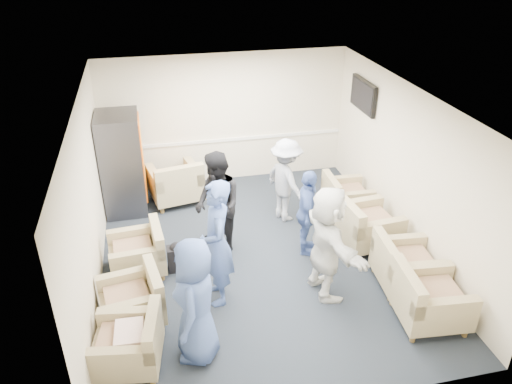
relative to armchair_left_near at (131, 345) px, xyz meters
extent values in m
plane|color=black|center=(2.02, 1.89, -0.32)|extent=(6.00, 6.00, 0.00)
plane|color=white|center=(2.02, 1.89, 2.38)|extent=(6.00, 6.00, 0.00)
cube|color=beige|center=(2.02, 4.89, 1.03)|extent=(5.00, 0.02, 2.70)
cube|color=beige|center=(2.02, -1.11, 1.03)|extent=(5.00, 0.02, 2.70)
cube|color=beige|center=(-0.48, 1.89, 1.03)|extent=(0.02, 6.00, 2.70)
cube|color=beige|center=(4.52, 1.89, 1.03)|extent=(0.02, 6.00, 2.70)
cube|color=white|center=(2.02, 4.87, 0.58)|extent=(4.98, 0.04, 0.06)
cube|color=black|center=(4.46, 3.69, 1.73)|extent=(0.07, 1.00, 0.58)
cube|color=black|center=(4.42, 3.69, 1.73)|extent=(0.01, 0.92, 0.50)
cube|color=#494850|center=(4.50, 3.69, 1.58)|extent=(0.04, 0.10, 0.25)
cube|color=#9D8C65|center=(-0.06, 0.01, -0.08)|extent=(0.93, 0.93, 0.27)
cube|color=#916B50|center=(-0.06, 0.01, 0.11)|extent=(0.64, 0.61, 0.10)
cube|color=#9D8C65|center=(0.28, -0.05, 0.25)|extent=(0.26, 0.82, 0.38)
cube|color=#9D8C65|center=(0.00, 0.82, -0.08)|extent=(0.93, 0.93, 0.27)
cube|color=#916B50|center=(0.00, 0.82, 0.11)|extent=(0.64, 0.61, 0.10)
cube|color=#9D8C65|center=(0.33, 0.87, 0.25)|extent=(0.26, 0.82, 0.38)
cube|color=#9D8C65|center=(0.09, 1.94, -0.07)|extent=(0.89, 0.89, 0.27)
cube|color=#916B50|center=(0.09, 1.94, 0.11)|extent=(0.61, 0.58, 0.10)
cube|color=#9D8C65|center=(0.43, 1.97, 0.26)|extent=(0.21, 0.83, 0.39)
cube|color=#9D8C65|center=(4.00, -0.07, -0.05)|extent=(0.98, 0.98, 0.30)
cube|color=#916B50|center=(4.00, -0.07, 0.15)|extent=(0.68, 0.64, 0.11)
cube|color=#9D8C65|center=(3.62, -0.04, 0.31)|extent=(0.23, 0.91, 0.42)
cube|color=#9D8C65|center=(4.06, 0.73, -0.06)|extent=(0.93, 0.93, 0.28)
cube|color=#916B50|center=(4.06, 0.73, 0.13)|extent=(0.64, 0.60, 0.10)
cube|color=#9D8C65|center=(3.70, 0.77, 0.28)|extent=(0.22, 0.86, 0.40)
cube|color=#9D8C65|center=(3.93, 1.86, -0.04)|extent=(1.00, 1.00, 0.30)
cube|color=#916B50|center=(3.93, 1.86, 0.16)|extent=(0.69, 0.65, 0.11)
cube|color=#9D8C65|center=(3.54, 1.82, 0.32)|extent=(0.23, 0.93, 0.43)
cube|color=#9D8C65|center=(4.01, 2.98, -0.08)|extent=(0.81, 0.81, 0.26)
cube|color=#916B50|center=(4.01, 2.98, 0.10)|extent=(0.56, 0.53, 0.09)
cube|color=#9D8C65|center=(3.68, 2.99, 0.24)|extent=(0.15, 0.80, 0.37)
cube|color=#9D8C65|center=(0.86, 4.15, -0.03)|extent=(1.11, 1.11, 0.31)
cube|color=#916B50|center=(0.86, 4.15, 0.18)|extent=(0.73, 0.76, 0.11)
cube|color=#9D8C65|center=(0.94, 3.76, 0.34)|extent=(0.96, 0.33, 0.45)
cube|color=#494850|center=(-0.08, 4.01, 0.63)|extent=(0.75, 0.91, 1.91)
cube|color=#FF3305|center=(0.31, 4.01, 0.73)|extent=(0.02, 0.77, 1.53)
cube|color=black|center=(0.31, 4.01, -0.07)|extent=(0.02, 0.45, 0.12)
cube|color=black|center=(0.70, 1.85, -0.11)|extent=(0.30, 0.22, 0.42)
sphere|color=black|center=(0.70, 1.85, 0.08)|extent=(0.21, 0.21, 0.21)
cube|color=white|center=(-0.01, 0.01, 0.17)|extent=(0.36, 0.46, 0.13)
imported|color=#425CA0|center=(0.82, 0.02, 0.53)|extent=(0.75, 0.95, 1.71)
imported|color=#425CA0|center=(1.24, 1.03, 0.63)|extent=(0.48, 0.71, 1.91)
imported|color=black|center=(1.44, 2.24, 0.56)|extent=(0.89, 1.01, 1.77)
imported|color=beige|center=(2.80, 3.00, 0.46)|extent=(0.92, 1.16, 1.58)
imported|color=#425CA0|center=(2.84, 1.88, 0.42)|extent=(0.60, 0.94, 1.49)
imported|color=white|center=(2.80, 0.82, 0.55)|extent=(0.66, 1.66, 1.75)
camera|label=1|loc=(0.51, -4.72, 4.55)|focal=35.00mm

